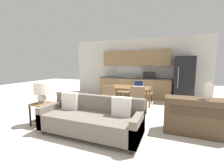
{
  "coord_description": "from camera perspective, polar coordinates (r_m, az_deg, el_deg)",
  "views": [
    {
      "loc": [
        1.6,
        -2.47,
        1.52
      ],
      "look_at": [
        0.01,
        1.5,
        0.95
      ],
      "focal_mm": 24.0,
      "sensor_mm": 36.0,
      "label": 1
    }
  ],
  "objects": [
    {
      "name": "ground_plane",
      "position": [
        3.32,
        -10.47,
        -19.83
      ],
      "size": [
        20.0,
        20.0,
        0.0
      ],
      "primitive_type": "plane",
      "color": "beige"
    },
    {
      "name": "wall_back",
      "position": [
        7.28,
        9.15,
        6.19
      ],
      "size": [
        6.4,
        0.07,
        2.7
      ],
      "color": "silver",
      "rests_on": "ground_plane"
    },
    {
      "name": "kitchen_counter",
      "position": [
        7.02,
        8.67,
        1.96
      ],
      "size": [
        3.27,
        0.65,
        2.15
      ],
      "color": "#8E704C",
      "rests_on": "ground_plane"
    },
    {
      "name": "refrigerator",
      "position": [
        6.72,
        25.62,
        1.67
      ],
      "size": [
        0.74,
        0.78,
        1.83
      ],
      "color": "black",
      "rests_on": "ground_plane"
    },
    {
      "name": "dining_table",
      "position": [
        5.09,
        6.8,
        -1.86
      ],
      "size": [
        1.35,
        0.84,
        0.76
      ],
      "color": "brown",
      "rests_on": "ground_plane"
    },
    {
      "name": "couch",
      "position": [
        3.37,
        -7.76,
        -13.02
      ],
      "size": [
        2.2,
        0.8,
        0.85
      ],
      "color": "#3D2D1E",
      "rests_on": "ground_plane"
    },
    {
      "name": "side_table",
      "position": [
        4.19,
        -25.01,
        -9.07
      ],
      "size": [
        0.43,
        0.43,
        0.56
      ],
      "color": "brown",
      "rests_on": "ground_plane"
    },
    {
      "name": "table_lamp",
      "position": [
        4.11,
        -25.31,
        -2.18
      ],
      "size": [
        0.35,
        0.35,
        0.52
      ],
      "color": "silver",
      "rests_on": "side_table"
    },
    {
      "name": "credenza",
      "position": [
        3.76,
        29.32,
        -10.75
      ],
      "size": [
        1.28,
        0.46,
        0.8
      ],
      "color": "brown",
      "rests_on": "ground_plane"
    },
    {
      "name": "vase",
      "position": [
        3.63,
        32.68,
        -2.46
      ],
      "size": [
        0.14,
        0.14,
        0.35
      ],
      "color": "beige",
      "rests_on": "credenza"
    },
    {
      "name": "dining_chair_near_right",
      "position": [
        4.32,
        9.79,
        -6.08
      ],
      "size": [
        0.43,
        0.43,
        0.91
      ],
      "rotation": [
        0.0,
        0.0,
        3.18
      ],
      "color": "#997A56",
      "rests_on": "ground_plane"
    },
    {
      "name": "dining_chair_near_left",
      "position": [
        4.56,
        -0.9,
        -5.23
      ],
      "size": [
        0.44,
        0.44,
        0.91
      ],
      "rotation": [
        0.0,
        0.0,
        3.2
      ],
      "color": "#997A56",
      "rests_on": "ground_plane"
    },
    {
      "name": "dining_chair_far_left",
      "position": [
        5.95,
        4.65,
        -2.24
      ],
      "size": [
        0.42,
        0.42,
        0.91
      ],
      "rotation": [
        0.0,
        0.0,
        0.01
      ],
      "color": "#997A56",
      "rests_on": "ground_plane"
    },
    {
      "name": "dining_chair_far_right",
      "position": [
        5.78,
        12.98,
        -2.7
      ],
      "size": [
        0.44,
        0.44,
        0.91
      ],
      "rotation": [
        0.0,
        0.0,
        -0.06
      ],
      "color": "#997A56",
      "rests_on": "ground_plane"
    },
    {
      "name": "laptop",
      "position": [
        5.16,
        10.08,
        -0.44
      ],
      "size": [
        0.36,
        0.31,
        0.2
      ],
      "rotation": [
        0.0,
        0.0,
        0.17
      ],
      "color": "#B7BABC",
      "rests_on": "dining_table"
    }
  ]
}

